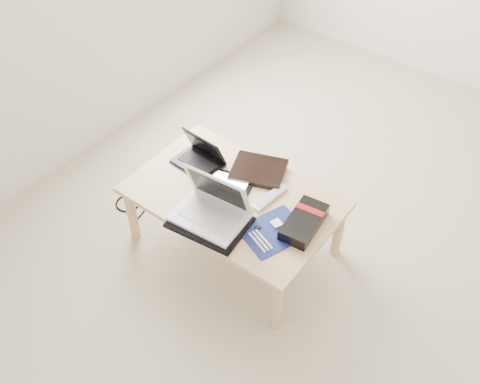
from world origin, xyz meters
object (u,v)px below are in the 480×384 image
Objects in this scene: netbook at (200,158)px; white_laptop at (212,208)px; coffee_table at (233,201)px; gpu_box at (304,222)px.

white_laptop reaches higher than netbook.
gpu_box reaches higher than coffee_table.
netbook reaches higher than gpu_box.
white_laptop is at bearing -150.37° from gpu_box.
gpu_box is at bearing 5.14° from coffee_table.
white_laptop is (0.32, -0.28, 0.03)m from netbook.
coffee_table is 3.95× the size of netbook.
netbook reaches higher than coffee_table.
coffee_table is 0.43m from gpu_box.
netbook is 0.89× the size of gpu_box.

